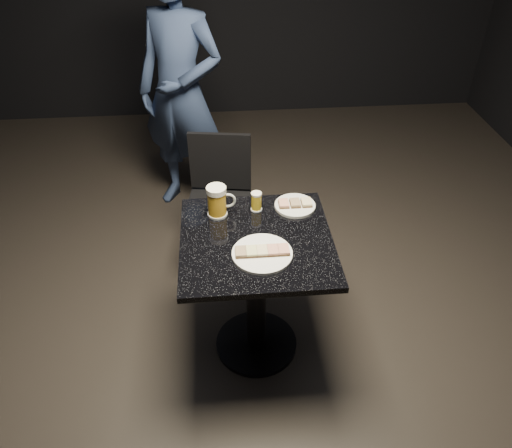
% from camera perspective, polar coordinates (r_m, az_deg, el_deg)
% --- Properties ---
extents(floor, '(6.00, 6.00, 0.00)m').
position_cam_1_polar(floor, '(2.82, 0.04, -13.58)').
color(floor, black).
rests_on(floor, ground).
extents(plate_large, '(0.27, 0.27, 0.01)m').
position_cam_1_polar(plate_large, '(2.20, 0.71, -3.41)').
color(plate_large, white).
rests_on(plate_large, table).
extents(plate_small, '(0.20, 0.20, 0.01)m').
position_cam_1_polar(plate_small, '(2.49, 4.48, 2.10)').
color(plate_small, white).
rests_on(plate_small, table).
extents(patron, '(0.76, 0.68, 1.74)m').
position_cam_1_polar(patron, '(3.46, -8.57, 14.59)').
color(patron, navy).
rests_on(patron, floor).
extents(table, '(0.70, 0.70, 0.75)m').
position_cam_1_polar(table, '(2.45, 0.04, -6.09)').
color(table, black).
rests_on(table, floor).
extents(beer_mug, '(0.14, 0.10, 0.16)m').
position_cam_1_polar(beer_mug, '(2.40, -4.42, 2.64)').
color(beer_mug, silver).
rests_on(beer_mug, table).
extents(beer_tumbler, '(0.06, 0.06, 0.10)m').
position_cam_1_polar(beer_tumbler, '(2.44, 0.04, 2.60)').
color(beer_tumbler, white).
rests_on(beer_tumbler, table).
extents(chair, '(0.42, 0.42, 0.86)m').
position_cam_1_polar(chair, '(3.03, -4.24, 3.27)').
color(chair, black).
rests_on(chair, floor).
extents(canapes_on_plate_large, '(0.24, 0.07, 0.02)m').
position_cam_1_polar(canapes_on_plate_large, '(2.19, 0.72, -3.09)').
color(canapes_on_plate_large, '#4C3521').
rests_on(canapes_on_plate_large, plate_large).
extents(canapes_on_plate_small, '(0.16, 0.07, 0.02)m').
position_cam_1_polar(canapes_on_plate_small, '(2.48, 4.49, 2.41)').
color(canapes_on_plate_small, '#4C3521').
rests_on(canapes_on_plate_small, plate_small).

